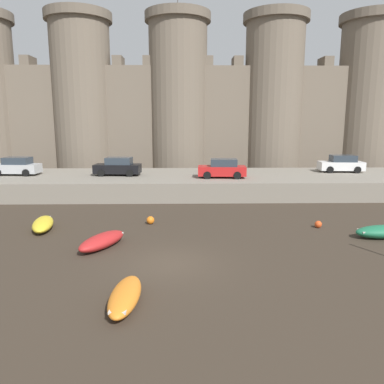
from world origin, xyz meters
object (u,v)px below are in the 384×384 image
at_px(car_quay_east, 222,169).
at_px(car_quay_centre_west, 17,166).
at_px(rowboat_midflat_centre, 125,296).
at_px(mooring_buoy_near_shore, 318,224).
at_px(rowboat_midflat_left, 43,224).
at_px(mooring_buoy_mid_mud, 150,220).
at_px(rowboat_foreground_right, 384,231).
at_px(rowboat_near_channel_right, 102,241).
at_px(car_quay_centre_east, 341,164).
at_px(car_quay_west, 118,167).

bearing_deg(car_quay_east, car_quay_centre_west, 173.85).
xyz_separation_m(rowboat_midflat_centre, car_quay_east, (5.44, 19.62, 2.06)).
xyz_separation_m(rowboat_midflat_centre, mooring_buoy_near_shore, (10.33, 9.49, -0.10)).
relative_size(rowboat_midflat_left, mooring_buoy_mid_mud, 7.09).
xyz_separation_m(rowboat_foreground_right, rowboat_near_channel_right, (-15.38, -1.28, -0.00)).
xyz_separation_m(rowboat_foreground_right, rowboat_midflat_left, (-19.67, 2.14, -0.04)).
distance_m(rowboat_midflat_left, car_quay_centre_west, 13.95).
relative_size(rowboat_foreground_right, rowboat_near_channel_right, 0.96).
bearing_deg(car_quay_centre_west, rowboat_foreground_right, -28.37).
bearing_deg(rowboat_midflat_centre, car_quay_east, 74.51).
bearing_deg(car_quay_east, rowboat_near_channel_right, -119.24).
height_order(rowboat_midflat_centre, mooring_buoy_near_shore, rowboat_midflat_centre).
distance_m(rowboat_midflat_left, rowboat_near_channel_right, 5.49).
distance_m(mooring_buoy_mid_mud, car_quay_east, 10.80).
distance_m(car_quay_east, car_quay_centre_west, 18.63).
bearing_deg(rowboat_foreground_right, rowboat_midflat_centre, -150.85).
relative_size(rowboat_foreground_right, mooring_buoy_near_shore, 7.69).
bearing_deg(mooring_buoy_near_shore, rowboat_foreground_right, -35.76).
bearing_deg(rowboat_near_channel_right, car_quay_east, 60.76).
bearing_deg(mooring_buoy_near_shore, rowboat_midflat_left, 179.88).
xyz_separation_m(mooring_buoy_mid_mud, car_quay_centre_east, (17.27, 12.43, 2.13)).
bearing_deg(mooring_buoy_mid_mud, rowboat_near_channel_right, -115.21).
xyz_separation_m(mooring_buoy_mid_mud, car_quay_centre_west, (-13.05, 11.06, 2.13)).
height_order(car_quay_centre_west, car_quay_west, same).
height_order(rowboat_midflat_centre, car_quay_west, car_quay_west).
relative_size(rowboat_midflat_left, car_quay_centre_east, 0.84).
bearing_deg(mooring_buoy_mid_mud, rowboat_foreground_right, -13.41).
relative_size(mooring_buoy_near_shore, car_quay_centre_east, 0.10).
distance_m(rowboat_foreground_right, mooring_buoy_mid_mud, 13.66).
bearing_deg(rowboat_midflat_left, car_quay_west, 77.63).
height_order(mooring_buoy_mid_mud, car_quay_centre_west, car_quay_centre_west).
distance_m(rowboat_foreground_right, car_quay_centre_east, 16.22).
distance_m(rowboat_near_channel_right, rowboat_midflat_centre, 6.47).
xyz_separation_m(car_quay_east, car_quay_centre_east, (11.81, 3.37, 0.00)).
bearing_deg(rowboat_foreground_right, car_quay_west, 141.03).
relative_size(rowboat_midflat_centre, car_quay_east, 0.78).
distance_m(rowboat_midflat_centre, mooring_buoy_near_shore, 14.03).
distance_m(mooring_buoy_mid_mud, car_quay_west, 11.53).
xyz_separation_m(rowboat_foreground_right, rowboat_midflat_centre, (-13.25, -7.39, -0.06)).
relative_size(car_quay_east, car_quay_centre_east, 1.00).
relative_size(rowboat_near_channel_right, car_quay_west, 0.82).
bearing_deg(rowboat_foreground_right, rowboat_near_channel_right, -175.26).
height_order(rowboat_midflat_left, car_quay_centre_west, car_quay_centre_west).
height_order(rowboat_foreground_right, car_quay_centre_east, car_quay_centre_east).
xyz_separation_m(rowboat_foreground_right, car_quay_west, (-17.11, 13.84, 2.00)).
xyz_separation_m(rowboat_near_channel_right, mooring_buoy_mid_mud, (2.09, 4.44, -0.13)).
bearing_deg(car_quay_east, rowboat_midflat_left, -139.60).
distance_m(rowboat_midflat_left, rowboat_midflat_centre, 11.49).
relative_size(rowboat_midflat_centre, car_quay_centre_east, 0.78).
height_order(rowboat_near_channel_right, mooring_buoy_mid_mud, rowboat_near_channel_right).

